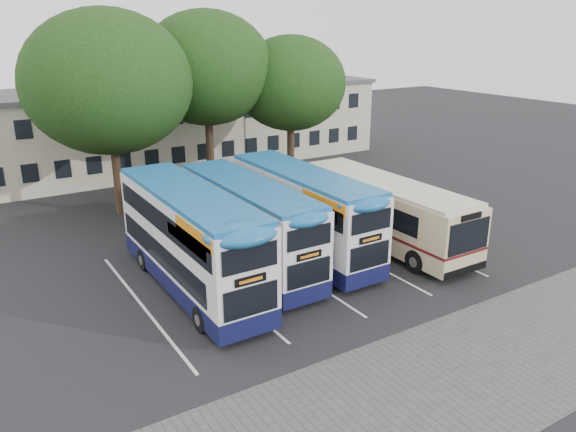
# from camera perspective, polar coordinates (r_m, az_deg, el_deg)

# --- Properties ---
(ground) EXTENTS (120.00, 120.00, 0.00)m
(ground) POSITION_cam_1_polar(r_m,az_deg,el_deg) (24.75, 13.99, -7.28)
(ground) COLOR black
(ground) RESTS_ON ground
(paving_strip) EXTENTS (40.00, 6.00, 0.01)m
(paving_strip) POSITION_cam_1_polar(r_m,az_deg,el_deg) (20.62, 20.13, -13.61)
(paving_strip) COLOR #595654
(paving_strip) RESTS_ON ground
(bay_lines) EXTENTS (14.12, 11.00, 0.01)m
(bay_lines) POSITION_cam_1_polar(r_m,az_deg,el_deg) (26.06, 0.23, -5.29)
(bay_lines) COLOR silver
(bay_lines) RESTS_ON ground
(depot_building) EXTENTS (32.40, 8.40, 6.20)m
(depot_building) POSITION_cam_1_polar(r_m,az_deg,el_deg) (45.80, -10.69, 9.14)
(depot_building) COLOR #B0A78E
(depot_building) RESTS_ON ground
(lamp_post) EXTENTS (0.25, 1.05, 9.06)m
(lamp_post) POSITION_cam_1_polar(r_m,az_deg,el_deg) (42.01, 0.59, 11.26)
(lamp_post) COLOR gray
(lamp_post) RESTS_ON ground
(tree_left) EXTENTS (9.40, 9.40, 11.65)m
(tree_left) POSITION_cam_1_polar(r_m,az_deg,el_deg) (33.40, -17.84, 12.81)
(tree_left) COLOR black
(tree_left) RESTS_ON ground
(tree_mid) EXTENTS (8.34, 8.34, 11.63)m
(tree_mid) POSITION_cam_1_polar(r_m,az_deg,el_deg) (36.54, -8.30, 14.64)
(tree_mid) COLOR black
(tree_mid) RESTS_ON ground
(tree_right) EXTENTS (7.29, 7.29, 10.10)m
(tree_right) POSITION_cam_1_polar(r_m,az_deg,el_deg) (37.88, 0.29, 13.31)
(tree_right) COLOR black
(tree_right) RESTS_ON ground
(bus_dd_left) EXTENTS (2.54, 10.46, 4.36)m
(bus_dd_left) POSITION_cam_1_polar(r_m,az_deg,el_deg) (23.53, -9.93, -2.01)
(bus_dd_left) COLOR #10123C
(bus_dd_left) RESTS_ON ground
(bus_dd_mid) EXTENTS (2.37, 9.79, 4.08)m
(bus_dd_mid) POSITION_cam_1_polar(r_m,az_deg,el_deg) (25.37, -4.09, -0.57)
(bus_dd_mid) COLOR #10123C
(bus_dd_mid) RESTS_ON ground
(bus_dd_right) EXTENTS (2.42, 10.00, 4.17)m
(bus_dd_right) POSITION_cam_1_polar(r_m,az_deg,el_deg) (26.90, 1.48, 0.73)
(bus_dd_right) COLOR #10123C
(bus_dd_right) RESTS_ON ground
(bus_single) EXTENTS (2.80, 11.01, 3.29)m
(bus_single) POSITION_cam_1_polar(r_m,az_deg,el_deg) (28.96, 9.53, 0.90)
(bus_single) COLOR #CEB989
(bus_single) RESTS_ON ground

